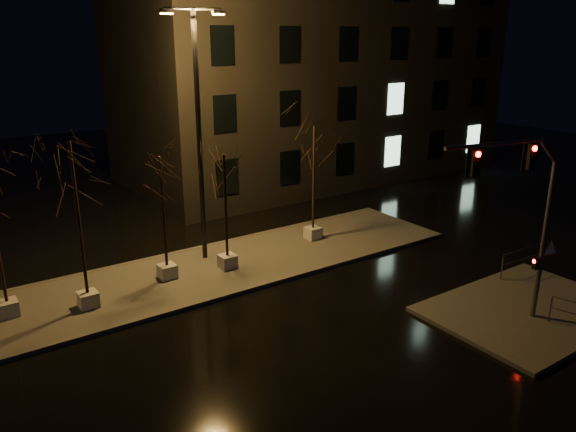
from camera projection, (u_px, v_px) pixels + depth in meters
ground at (298, 331)px, 18.51m from camera, size 90.00×90.00×0.00m
median at (213, 269)px, 23.18m from camera, size 22.00×5.00×0.15m
sidewalk_corner at (528, 310)px, 19.79m from camera, size 7.00×5.00×0.15m
building at (312, 63)px, 37.83m from camera, size 25.00×12.00×15.00m
tree_1 at (74, 181)px, 18.46m from camera, size 1.80×1.80×6.07m
tree_2 at (161, 185)px, 21.05m from camera, size 1.80×1.80×5.01m
tree_3 at (225, 180)px, 22.05m from camera, size 1.80×1.80×4.89m
tree_4 at (314, 152)px, 25.20m from camera, size 1.80×1.80×5.47m
traffic_signal_mast at (526, 206)px, 17.59m from camera, size 4.98×1.13×6.19m
streetlight_main at (198, 121)px, 22.45m from camera, size 2.54×0.70×10.16m
guard_rail_a at (522, 257)px, 22.47m from camera, size 2.40×0.20×1.04m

